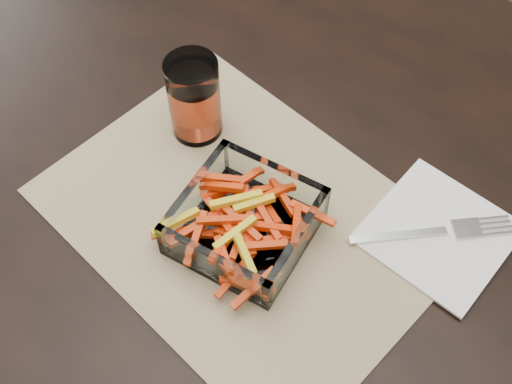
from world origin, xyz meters
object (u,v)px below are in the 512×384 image
glass_bowl (245,223)px  tumbler (195,101)px  fork (437,232)px  dining_table (234,165)px

glass_bowl → tumbler: 0.17m
glass_bowl → fork: 0.22m
dining_table → tumbler: (-0.03, -0.03, 0.14)m
glass_bowl → fork: (0.18, 0.14, -0.02)m
dining_table → glass_bowl: glass_bowl is taller
tumbler → fork: (0.32, 0.05, -0.05)m
tumbler → fork: bearing=8.6°
dining_table → glass_bowl: size_ratio=9.99×
tumbler → fork: 0.33m
glass_bowl → tumbler: bearing=149.5°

